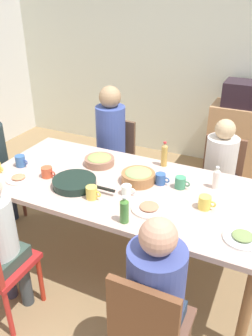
% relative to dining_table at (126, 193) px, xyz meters
% --- Properties ---
extents(ground_plane, '(6.79, 6.79, 0.00)m').
position_rel_dining_table_xyz_m(ground_plane, '(0.00, 0.00, -0.71)').
color(ground_plane, olive).
extents(wall_back, '(5.90, 0.12, 2.60)m').
position_rel_dining_table_xyz_m(wall_back, '(0.00, 2.37, 0.59)').
color(wall_back, silver).
rests_on(wall_back, ground_plane).
extents(dining_table, '(2.26, 1.05, 0.78)m').
position_rel_dining_table_xyz_m(dining_table, '(0.00, 0.00, 0.00)').
color(dining_table, '#CAA89A').
rests_on(dining_table, ground_plane).
extents(chair_1, '(0.40, 0.40, 0.90)m').
position_rel_dining_table_xyz_m(chair_1, '(0.57, -0.90, -0.20)').
color(chair_1, brown).
rests_on(chair_1, ground_plane).
extents(person_1, '(0.31, 0.31, 1.17)m').
position_rel_dining_table_xyz_m(person_1, '(0.57, -0.81, -0.00)').
color(person_1, '#373255').
rests_on(person_1, ground_plane).
extents(chair_2, '(0.40, 0.40, 0.90)m').
position_rel_dining_table_xyz_m(chair_2, '(0.57, 0.90, -0.20)').
color(chair_2, brown).
rests_on(chair_2, ground_plane).
extents(person_2, '(0.30, 0.30, 1.14)m').
position_rel_dining_table_xyz_m(person_2, '(0.57, 0.81, -0.03)').
color(person_2, '#37304D').
rests_on(person_2, ground_plane).
extents(chair_3, '(0.40, 0.40, 0.90)m').
position_rel_dining_table_xyz_m(chair_3, '(-0.57, 0.90, -0.20)').
color(chair_3, brown).
rests_on(chair_3, ground_plane).
extents(person_3, '(0.30, 0.30, 1.30)m').
position_rel_dining_table_xyz_m(person_3, '(-0.57, 0.81, 0.07)').
color(person_3, brown).
rests_on(person_3, ground_plane).
extents(plate_0, '(0.25, 0.25, 0.04)m').
position_rel_dining_table_xyz_m(plate_0, '(0.29, -0.23, 0.09)').
color(plate_0, silver).
rests_on(plate_0, dining_table).
extents(plate_1, '(0.20, 0.20, 0.04)m').
position_rel_dining_table_xyz_m(plate_1, '(-0.81, -0.29, 0.09)').
color(plate_1, silver).
rests_on(plate_1, dining_table).
extents(plate_2, '(0.24, 0.24, 0.04)m').
position_rel_dining_table_xyz_m(plate_2, '(0.92, -0.28, 0.09)').
color(plate_2, white).
rests_on(plate_2, dining_table).
extents(bowl_0, '(0.26, 0.26, 0.08)m').
position_rel_dining_table_xyz_m(bowl_0, '(-0.36, 0.22, 0.11)').
color(bowl_0, '#946750').
rests_on(bowl_0, dining_table).
extents(bowl_1, '(0.26, 0.26, 0.10)m').
position_rel_dining_table_xyz_m(bowl_1, '(0.06, 0.09, 0.12)').
color(bowl_1, '#A06A3D').
rests_on(bowl_1, dining_table).
extents(serving_pan, '(0.52, 0.34, 0.06)m').
position_rel_dining_table_xyz_m(serving_pan, '(-0.35, -0.18, 0.10)').
color(serving_pan, black).
rests_on(serving_pan, dining_table).
extents(cup_0, '(0.12, 0.08, 0.10)m').
position_rel_dining_table_xyz_m(cup_0, '(-0.95, -0.10, 0.12)').
color(cup_0, '#365F99').
rests_on(cup_0, dining_table).
extents(cup_1, '(0.11, 0.07, 0.07)m').
position_rel_dining_table_xyz_m(cup_1, '(0.06, -0.12, 0.11)').
color(cup_1, white).
rests_on(cup_1, dining_table).
extents(cup_2, '(0.12, 0.08, 0.09)m').
position_rel_dining_table_xyz_m(cup_2, '(0.39, 0.14, 0.12)').
color(cup_2, '#418F67').
rests_on(cup_2, dining_table).
extents(cup_3, '(0.12, 0.08, 0.09)m').
position_rel_dining_table_xyz_m(cup_3, '(0.23, 0.13, 0.12)').
color(cup_3, '#335AA1').
rests_on(cup_3, dining_table).
extents(cup_4, '(0.13, 0.09, 0.08)m').
position_rel_dining_table_xyz_m(cup_4, '(-0.63, -0.15, 0.11)').
color(cup_4, '#D15533').
rests_on(cup_4, dining_table).
extents(cup_6, '(0.12, 0.08, 0.10)m').
position_rel_dining_table_xyz_m(cup_6, '(-0.14, -0.28, 0.12)').
color(cup_6, '#DBBE4F').
rests_on(cup_6, dining_table).
extents(cup_7, '(0.12, 0.09, 0.10)m').
position_rel_dining_table_xyz_m(cup_7, '(0.63, -0.05, 0.12)').
color(cup_7, '#E8CA4D').
rests_on(cup_7, dining_table).
extents(bottle_0, '(0.05, 0.05, 0.22)m').
position_rel_dining_table_xyz_m(bottle_0, '(0.15, 0.44, 0.18)').
color(bottle_0, gold).
rests_on(bottle_0, dining_table).
extents(bottle_1, '(0.06, 0.06, 0.19)m').
position_rel_dining_table_xyz_m(bottle_1, '(0.19, -0.43, 0.16)').
color(bottle_1, '#44823A').
rests_on(bottle_1, dining_table).
extents(bottle_2, '(0.05, 0.05, 0.18)m').
position_rel_dining_table_xyz_m(bottle_2, '(0.63, 0.26, 0.16)').
color(bottle_2, silver).
rests_on(bottle_2, dining_table).
extents(side_cabinet, '(0.70, 0.44, 0.90)m').
position_rel_dining_table_xyz_m(side_cabinet, '(0.55, 2.07, -0.26)').
color(side_cabinet, tan).
rests_on(side_cabinet, ground_plane).
extents(microwave, '(0.48, 0.36, 0.28)m').
position_rel_dining_table_xyz_m(microwave, '(0.55, 2.07, 0.33)').
color(microwave, '#2B1C27').
rests_on(microwave, side_cabinet).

